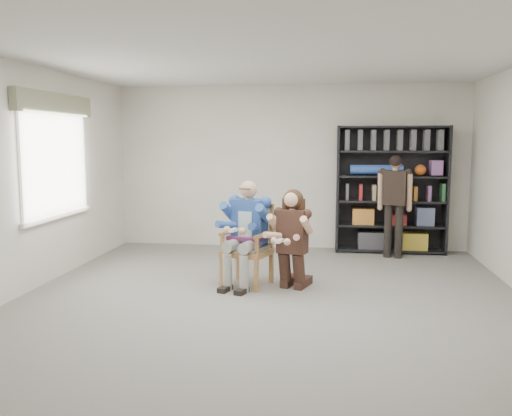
% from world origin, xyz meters
% --- Properties ---
extents(room_shell, '(6.00, 7.00, 2.80)m').
position_xyz_m(room_shell, '(0.00, 0.00, 1.40)').
color(room_shell, white).
rests_on(room_shell, ground).
extents(floor, '(6.00, 7.00, 0.01)m').
position_xyz_m(floor, '(0.00, 0.00, 0.00)').
color(floor, slate).
rests_on(floor, ground).
extents(window_left, '(0.16, 2.00, 1.75)m').
position_xyz_m(window_left, '(-2.95, 1.00, 1.63)').
color(window_left, white).
rests_on(window_left, room_shell).
extents(armchair, '(0.76, 0.75, 1.05)m').
position_xyz_m(armchair, '(-0.36, 0.91, 0.53)').
color(armchair, '#9B5830').
rests_on(armchair, floor).
extents(seated_man, '(0.81, 0.96, 1.37)m').
position_xyz_m(seated_man, '(-0.36, 0.91, 0.68)').
color(seated_man, navy).
rests_on(seated_man, floor).
extents(kneeling_woman, '(0.76, 0.96, 1.25)m').
position_xyz_m(kneeling_woman, '(0.22, 0.79, 0.63)').
color(kneeling_woman, '#312318').
rests_on(kneeling_woman, floor).
extents(bookshelf, '(1.80, 0.38, 2.10)m').
position_xyz_m(bookshelf, '(1.70, 3.28, 1.05)').
color(bookshelf, black).
rests_on(bookshelf, floor).
extents(standing_man, '(0.56, 0.39, 1.64)m').
position_xyz_m(standing_man, '(1.70, 2.85, 0.82)').
color(standing_man, black).
rests_on(standing_man, floor).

